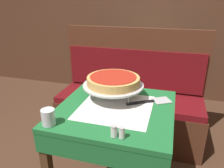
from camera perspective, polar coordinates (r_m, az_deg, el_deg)
dining_table_front at (r=1.44m, az=0.93°, el=-9.71°), size 0.72×0.72×0.77m
dining_table_rear at (r=2.88m, az=9.10°, el=6.31°), size 0.66×0.66×0.78m
booth_bench at (r=2.31m, az=4.58°, el=-6.28°), size 1.47×0.50×1.14m
back_wall_panel at (r=3.25m, az=11.03°, el=17.49°), size 6.00×0.04×2.40m
pizza_pan_stand at (r=1.47m, az=0.33°, el=-0.44°), size 0.41×0.41×0.10m
deep_dish_pizza at (r=1.45m, az=0.33°, el=0.97°), size 0.35×0.35×0.06m
pizza_server at (r=1.47m, az=10.09°, el=-4.50°), size 0.29×0.20×0.01m
water_glass_near at (r=1.24m, az=-16.30°, el=-8.30°), size 0.07×0.07×0.09m
salt_shaker at (r=1.10m, az=0.53°, el=-12.21°), size 0.03×0.03×0.06m
pepper_shaker at (r=1.09m, az=2.62°, el=-12.59°), size 0.03×0.03×0.06m
napkin_holder at (r=1.67m, az=0.19°, el=0.68°), size 0.10×0.05×0.09m
condiment_caddy at (r=2.85m, az=10.35°, el=9.41°), size 0.14×0.14×0.18m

